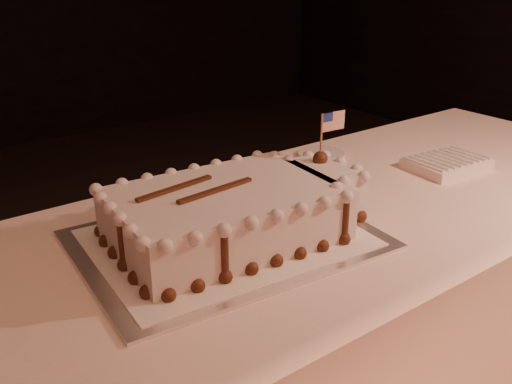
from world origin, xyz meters
TOP-DOWN VIEW (x-y plane):
  - banquet_table at (0.00, 0.60)m, footprint 2.40×0.80m
  - cake_board at (-0.17, 0.60)m, footprint 0.65×0.51m
  - doily at (-0.17, 0.60)m, footprint 0.58×0.46m
  - sheet_cake at (-0.13, 0.60)m, footprint 0.59×0.37m
  - napkin_stack at (0.59, 0.59)m, footprint 0.23×0.18m
  - side_plate at (0.38, 0.89)m, footprint 0.14×0.14m

SIDE VIEW (x-z plane):
  - banquet_table at x=0.00m, z-range 0.00..0.75m
  - cake_board at x=-0.17m, z-range 0.75..0.76m
  - side_plate at x=0.38m, z-range 0.75..0.76m
  - doily at x=-0.17m, z-range 0.76..0.76m
  - napkin_stack at x=0.59m, z-range 0.75..0.78m
  - sheet_cake at x=-0.13m, z-range 0.70..0.93m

